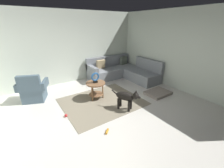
# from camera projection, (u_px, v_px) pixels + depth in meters

# --- Properties ---
(ground_plane) EXTENTS (6.00, 6.00, 0.10)m
(ground_plane) POSITION_uv_depth(u_px,v_px,m) (111.00, 116.00, 3.86)
(ground_plane) COLOR silver
(wall_back) EXTENTS (6.00, 0.12, 2.70)m
(wall_back) POSITION_uv_depth(u_px,v_px,m) (68.00, 48.00, 5.57)
(wall_back) COLOR silver
(wall_back) RESTS_ON ground_plane
(wall_right) EXTENTS (0.12, 6.00, 2.70)m
(wall_right) POSITION_uv_depth(u_px,v_px,m) (183.00, 52.00, 4.85)
(wall_right) COLOR silver
(wall_right) RESTS_ON ground_plane
(area_rug) EXTENTS (2.30, 1.90, 0.01)m
(area_rug) POSITION_uv_depth(u_px,v_px,m) (102.00, 101.00, 4.45)
(area_rug) COLOR gray
(area_rug) RESTS_ON ground_plane
(sectional_couch) EXTENTS (2.20, 2.25, 0.88)m
(sectional_couch) POSITION_uv_depth(u_px,v_px,m) (123.00, 72.00, 6.31)
(sectional_couch) COLOR gray
(sectional_couch) RESTS_ON ground_plane
(armchair) EXTENTS (0.97, 0.86, 0.88)m
(armchair) POSITION_uv_depth(u_px,v_px,m) (33.00, 91.00, 4.41)
(armchair) COLOR #4C6070
(armchair) RESTS_ON ground_plane
(side_table) EXTENTS (0.60, 0.60, 0.54)m
(side_table) POSITION_uv_depth(u_px,v_px,m) (96.00, 86.00, 4.50)
(side_table) COLOR brown
(side_table) RESTS_ON ground_plane
(torus_sculpture) EXTENTS (0.28, 0.08, 0.33)m
(torus_sculpture) POSITION_uv_depth(u_px,v_px,m) (95.00, 77.00, 4.39)
(torus_sculpture) COLOR black
(torus_sculpture) RESTS_ON side_table
(dog_bed_mat) EXTENTS (0.80, 0.60, 0.09)m
(dog_bed_mat) POSITION_uv_depth(u_px,v_px,m) (158.00, 93.00, 4.91)
(dog_bed_mat) COLOR gray
(dog_bed_mat) RESTS_ON ground_plane
(dog) EXTENTS (0.45, 0.77, 0.63)m
(dog) POSITION_uv_depth(u_px,v_px,m) (126.00, 97.00, 3.91)
(dog) COLOR black
(dog) RESTS_ON ground_plane
(dog_toy_ball) EXTENTS (0.08, 0.08, 0.08)m
(dog_toy_ball) POSITION_uv_depth(u_px,v_px,m) (66.00, 115.00, 3.71)
(dog_toy_ball) COLOR red
(dog_toy_ball) RESTS_ON ground_plane
(dog_toy_rope) EXTENTS (0.14, 0.14, 0.05)m
(dog_toy_rope) POSITION_uv_depth(u_px,v_px,m) (107.00, 131.00, 3.18)
(dog_toy_rope) COLOR orange
(dog_toy_rope) RESTS_ON ground_plane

